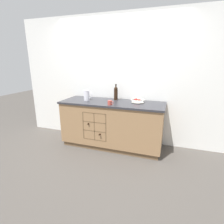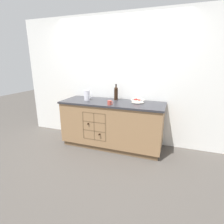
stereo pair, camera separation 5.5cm
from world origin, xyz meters
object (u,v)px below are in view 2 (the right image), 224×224
at_px(fruit_bowl, 138,101).
at_px(ceramic_mug, 110,103).
at_px(white_pitcher, 87,95).
at_px(standing_wine_bottle, 116,93).

xyz_separation_m(fruit_bowl, ceramic_mug, (-0.43, -0.34, -0.00)).
bearing_deg(white_pitcher, ceramic_mug, -21.87).
relative_size(fruit_bowl, ceramic_mug, 2.44).
xyz_separation_m(fruit_bowl, standing_wine_bottle, (-0.46, 0.11, 0.10)).
distance_m(fruit_bowl, ceramic_mug, 0.55).
bearing_deg(ceramic_mug, fruit_bowl, 38.32).
distance_m(fruit_bowl, standing_wine_bottle, 0.48).
height_order(white_pitcher, standing_wine_bottle, standing_wine_bottle).
height_order(fruit_bowl, white_pitcher, white_pitcher).
bearing_deg(fruit_bowl, white_pitcher, -173.58).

